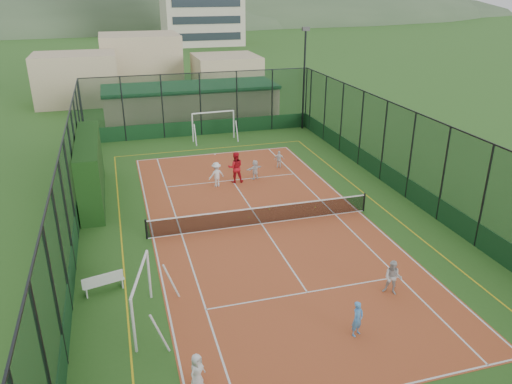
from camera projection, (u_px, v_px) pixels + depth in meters
ground at (261, 224)px, 25.62m from camera, size 300.00×300.00×0.00m
court_slab at (261, 224)px, 25.62m from camera, size 11.17×23.97×0.01m
tennis_net at (261, 215)px, 25.41m from camera, size 11.67×0.12×1.06m
perimeter_fence at (262, 179)px, 24.65m from camera, size 18.12×34.12×5.00m
floodlight_ne at (304, 80)px, 40.93m from camera, size 0.60×0.26×8.25m
clubhouse at (191, 103)px, 44.50m from camera, size 15.20×7.20×3.15m
distant_hills at (126, 22)px, 158.53m from camera, size 200.00×60.00×24.00m
hedge_left at (90, 169)px, 28.13m from camera, size 1.20×8.03×3.51m
white_bench at (103, 282)px, 19.86m from camera, size 1.67×0.82×0.91m
futsal_goal_near at (142, 298)px, 17.80m from camera, size 3.37×1.70×2.09m
futsal_goal_far at (213, 126)px, 39.03m from camera, size 3.47×1.17×2.21m
child_near_left at (197, 371)px, 15.05m from camera, size 0.69×0.68×1.20m
child_near_mid at (358, 319)px, 17.30m from camera, size 0.58×0.51×1.34m
child_near_right at (393, 278)px, 19.60m from camera, size 0.90×0.87×1.46m
child_far_left at (216, 174)px, 30.08m from camera, size 1.10×0.80×1.53m
child_far_right at (279, 159)px, 33.26m from camera, size 0.72×0.41×1.15m
child_far_back at (255, 169)px, 31.30m from camera, size 1.21×0.77×1.24m
coach at (235, 167)px, 30.66m from camera, size 1.02×0.84×1.94m
tennis_balls at (278, 211)px, 26.98m from camera, size 3.93×0.77×0.07m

